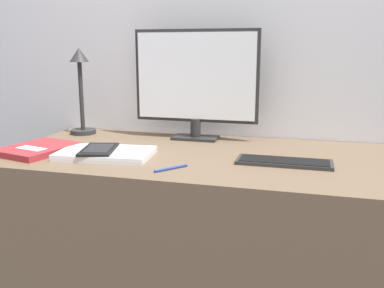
{
  "coord_description": "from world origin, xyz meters",
  "views": [
    {
      "loc": [
        0.41,
        -1.39,
        1.13
      ],
      "look_at": [
        0.01,
        0.07,
        0.79
      ],
      "focal_mm": 40.0,
      "sensor_mm": 36.0,
      "label": 1
    }
  ],
  "objects_px": {
    "ereader": "(99,149)",
    "desk_lamp": "(81,85)",
    "keyboard": "(284,162)",
    "laptop": "(106,153)",
    "notebook": "(38,149)",
    "monitor": "(196,81)",
    "pen": "(171,168)"
  },
  "relations": [
    {
      "from": "ereader",
      "to": "desk_lamp",
      "type": "bearing_deg",
      "value": 126.19
    },
    {
      "from": "keyboard",
      "to": "laptop",
      "type": "distance_m",
      "value": 0.66
    },
    {
      "from": "keyboard",
      "to": "notebook",
      "type": "distance_m",
      "value": 0.95
    },
    {
      "from": "ereader",
      "to": "notebook",
      "type": "bearing_deg",
      "value": 178.82
    },
    {
      "from": "monitor",
      "to": "desk_lamp",
      "type": "bearing_deg",
      "value": -177.6
    },
    {
      "from": "laptop",
      "to": "desk_lamp",
      "type": "height_order",
      "value": "desk_lamp"
    },
    {
      "from": "monitor",
      "to": "notebook",
      "type": "height_order",
      "value": "monitor"
    },
    {
      "from": "desk_lamp",
      "to": "pen",
      "type": "bearing_deg",
      "value": -38.72
    },
    {
      "from": "laptop",
      "to": "desk_lamp",
      "type": "bearing_deg",
      "value": 129.03
    },
    {
      "from": "desk_lamp",
      "to": "pen",
      "type": "relative_size",
      "value": 3.71
    },
    {
      "from": "monitor",
      "to": "ereader",
      "type": "relative_size",
      "value": 2.5
    },
    {
      "from": "keyboard",
      "to": "notebook",
      "type": "bearing_deg",
      "value": -175.21
    },
    {
      "from": "laptop",
      "to": "notebook",
      "type": "xyz_separation_m",
      "value": [
        -0.29,
        -0.0,
        0.0
      ]
    },
    {
      "from": "notebook",
      "to": "ereader",
      "type": "bearing_deg",
      "value": -1.18
    },
    {
      "from": "laptop",
      "to": "notebook",
      "type": "distance_m",
      "value": 0.29
    },
    {
      "from": "keyboard",
      "to": "pen",
      "type": "height_order",
      "value": "keyboard"
    },
    {
      "from": "monitor",
      "to": "desk_lamp",
      "type": "height_order",
      "value": "monitor"
    },
    {
      "from": "desk_lamp",
      "to": "pen",
      "type": "xyz_separation_m",
      "value": [
        0.6,
        -0.48,
        -0.23
      ]
    },
    {
      "from": "desk_lamp",
      "to": "pen",
      "type": "height_order",
      "value": "desk_lamp"
    },
    {
      "from": "ereader",
      "to": "laptop",
      "type": "bearing_deg",
      "value": 24.62
    },
    {
      "from": "notebook",
      "to": "monitor",
      "type": "bearing_deg",
      "value": 37.36
    },
    {
      "from": "keyboard",
      "to": "pen",
      "type": "relative_size",
      "value": 3.08
    },
    {
      "from": "keyboard",
      "to": "desk_lamp",
      "type": "distance_m",
      "value": 1.03
    },
    {
      "from": "notebook",
      "to": "pen",
      "type": "distance_m",
      "value": 0.59
    },
    {
      "from": "laptop",
      "to": "desk_lamp",
      "type": "xyz_separation_m",
      "value": [
        -0.31,
        0.38,
        0.22
      ]
    },
    {
      "from": "laptop",
      "to": "notebook",
      "type": "relative_size",
      "value": 1.13
    },
    {
      "from": "monitor",
      "to": "desk_lamp",
      "type": "xyz_separation_m",
      "value": [
        -0.55,
        -0.02,
        -0.03
      ]
    },
    {
      "from": "ereader",
      "to": "keyboard",
      "type": "bearing_deg",
      "value": 7.11
    },
    {
      "from": "keyboard",
      "to": "laptop",
      "type": "bearing_deg",
      "value": -173.53
    },
    {
      "from": "desk_lamp",
      "to": "notebook",
      "type": "relative_size",
      "value": 1.25
    },
    {
      "from": "keyboard",
      "to": "notebook",
      "type": "height_order",
      "value": "notebook"
    },
    {
      "from": "laptop",
      "to": "ereader",
      "type": "distance_m",
      "value": 0.03
    }
  ]
}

